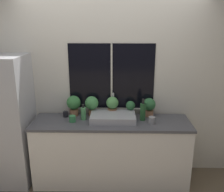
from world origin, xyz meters
TOP-DOWN VIEW (x-y plane):
  - ground_plane at (0.00, 0.00)m, footprint 14.00×14.00m
  - wall_back at (0.00, 0.63)m, footprint 8.00×0.09m
  - counter at (0.00, 0.28)m, footprint 2.09×0.58m
  - refrigerator at (-1.46, 0.30)m, footprint 0.73×0.66m
  - sink at (0.02, 0.32)m, footprint 0.59×0.43m
  - potted_plant_far_left at (-0.52, 0.49)m, footprint 0.19×0.19m
  - potted_plant_left at (-0.27, 0.49)m, footprint 0.19×0.19m
  - potted_plant_center at (0.01, 0.49)m, footprint 0.17×0.17m
  - potted_plant_right at (0.26, 0.49)m, footprint 0.13×0.13m
  - potted_plant_far_right at (0.52, 0.49)m, footprint 0.17×0.17m
  - soap_bottle at (-0.37, 0.33)m, footprint 0.07×0.07m
  - bottle_tall at (0.42, 0.33)m, footprint 0.07×0.07m
  - mug_black at (-0.63, 0.43)m, footprint 0.07×0.07m
  - mug_green at (-0.51, 0.25)m, footprint 0.09×0.09m
  - mug_grey at (0.53, 0.21)m, footprint 0.08×0.08m

SIDE VIEW (x-z plane):
  - ground_plane at x=0.00m, z-range 0.00..0.00m
  - counter at x=0.00m, z-range 0.00..0.89m
  - refrigerator at x=-1.46m, z-range 0.00..1.76m
  - mug_black at x=-0.63m, z-range 0.89..0.97m
  - mug_green at x=-0.51m, z-range 0.89..0.98m
  - sink at x=0.02m, z-range 0.78..1.10m
  - mug_grey at x=0.53m, z-range 0.89..0.99m
  - soap_bottle at x=-0.37m, z-range 0.87..1.09m
  - potted_plant_right at x=0.26m, z-range 0.90..1.12m
  - bottle_tall at x=0.42m, z-range 0.87..1.16m
  - potted_plant_far_right at x=0.52m, z-range 0.91..1.17m
  - potted_plant_center at x=0.01m, z-range 0.91..1.18m
  - potted_plant_far_left at x=-0.52m, z-range 0.92..1.20m
  - potted_plant_left at x=-0.27m, z-range 0.92..1.20m
  - wall_back at x=0.00m, z-range 0.00..2.70m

